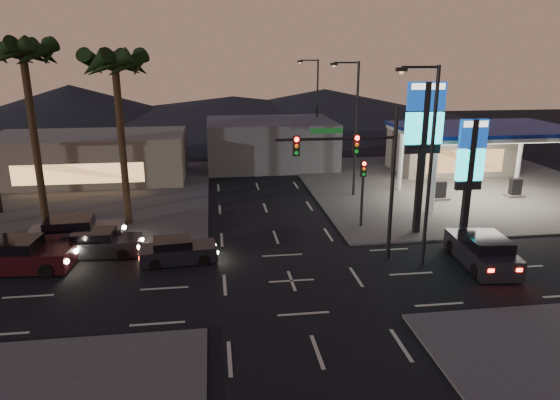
{
  "coord_description": "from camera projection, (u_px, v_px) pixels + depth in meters",
  "views": [
    {
      "loc": [
        -3.5,
        -21.62,
        10.46
      ],
      "look_at": [
        -0.07,
        3.64,
        3.0
      ],
      "focal_mm": 32.0,
      "sensor_mm": 36.0,
      "label": 1
    }
  ],
  "objects": [
    {
      "name": "palm_a",
      "position": [
        116.0,
        73.0,
        29.18
      ],
      "size": [
        4.41,
        4.41,
        10.86
      ],
      "color": "black",
      "rests_on": "ground"
    },
    {
      "name": "hill_left",
      "position": [
        71.0,
        105.0,
        76.94
      ],
      "size": [
        40.0,
        40.0,
        6.0
      ],
      "primitive_type": "cone",
      "color": "black",
      "rests_on": "ground"
    },
    {
      "name": "gas_station",
      "position": [
        485.0,
        132.0,
        36.0
      ],
      "size": [
        12.2,
        8.2,
        5.47
      ],
      "color": "silver",
      "rests_on": "ground"
    },
    {
      "name": "car_lane_a_mid",
      "position": [
        19.0,
        256.0,
        24.95
      ],
      "size": [
        5.19,
        2.47,
        1.65
      ],
      "color": "black",
      "rests_on": "ground"
    },
    {
      "name": "streetlight_far",
      "position": [
        315.0,
        104.0,
        49.85
      ],
      "size": [
        2.14,
        0.25,
        10.0
      ],
      "color": "black",
      "rests_on": "ground"
    },
    {
      "name": "pylon_sign_short",
      "position": [
        471.0,
        161.0,
        28.35
      ],
      "size": [
        1.6,
        0.35,
        7.0
      ],
      "color": "black",
      "rests_on": "ground"
    },
    {
      "name": "suv_station",
      "position": [
        482.0,
        251.0,
        25.54
      ],
      "size": [
        2.5,
        5.14,
        1.66
      ],
      "color": "black",
      "rests_on": "ground"
    },
    {
      "name": "car_lane_a_front",
      "position": [
        177.0,
        251.0,
        25.98
      ],
      "size": [
        4.12,
        2.01,
        1.3
      ],
      "color": "black",
      "rests_on": "ground"
    },
    {
      "name": "building_far_west",
      "position": [
        89.0,
        158.0,
        42.5
      ],
      "size": [
        16.0,
        8.0,
        4.0
      ],
      "primitive_type": "cube",
      "color": "#726B5B",
      "rests_on": "ground"
    },
    {
      "name": "hill_right",
      "position": [
        324.0,
        104.0,
        82.25
      ],
      "size": [
        50.0,
        50.0,
        5.0
      ],
      "primitive_type": "cone",
      "color": "black",
      "rests_on": "ground"
    },
    {
      "name": "car_lane_b_mid",
      "position": [
        99.0,
        244.0,
        26.87
      ],
      "size": [
        4.4,
        1.98,
        1.41
      ],
      "color": "black",
      "rests_on": "ground"
    },
    {
      "name": "ground",
      "position": [
        292.0,
        281.0,
        23.95
      ],
      "size": [
        140.0,
        140.0,
        0.0
      ],
      "primitive_type": "plane",
      "color": "black",
      "rests_on": "ground"
    },
    {
      "name": "hill_center",
      "position": [
        233.0,
        109.0,
        80.45
      ],
      "size": [
        60.0,
        60.0,
        4.0
      ],
      "primitive_type": "cone",
      "color": "black",
      "rests_on": "ground"
    },
    {
      "name": "building_far_mid",
      "position": [
        270.0,
        143.0,
        48.32
      ],
      "size": [
        12.0,
        9.0,
        4.4
      ],
      "primitive_type": "cube",
      "color": "#4C4C51",
      "rests_on": "ground"
    },
    {
      "name": "corner_lot_ne",
      "position": [
        452.0,
        185.0,
        41.22
      ],
      "size": [
        24.0,
        24.0,
        0.12
      ],
      "primitive_type": "cube",
      "color": "#47443F",
      "rests_on": "ground"
    },
    {
      "name": "pylon_sign_tall",
      "position": [
        424.0,
        128.0,
        28.49
      ],
      "size": [
        2.2,
        0.35,
        9.0
      ],
      "color": "black",
      "rests_on": "ground"
    },
    {
      "name": "streetlight_mid",
      "position": [
        354.0,
        122.0,
        36.54
      ],
      "size": [
        2.14,
        0.25,
        10.0
      ],
      "color": "black",
      "rests_on": "ground"
    },
    {
      "name": "car_lane_b_front",
      "position": [
        76.0,
        233.0,
        28.1
      ],
      "size": [
        5.24,
        2.45,
        1.67
      ],
      "color": "#4E4E50",
      "rests_on": "ground"
    },
    {
      "name": "convenience_store",
      "position": [
        450.0,
        150.0,
        45.69
      ],
      "size": [
        10.0,
        6.0,
        4.0
      ],
      "primitive_type": "cube",
      "color": "#726B5B",
      "rests_on": "ground"
    },
    {
      "name": "pedestal_signal",
      "position": [
        363.0,
        183.0,
        30.48
      ],
      "size": [
        0.32,
        0.39,
        4.3
      ],
      "color": "black",
      "rests_on": "ground"
    },
    {
      "name": "streetlight_near",
      "position": [
        427.0,
        156.0,
        24.18
      ],
      "size": [
        2.14,
        0.25,
        10.0
      ],
      "color": "black",
      "rests_on": "ground"
    },
    {
      "name": "palm_b",
      "position": [
        24.0,
        63.0,
        28.38
      ],
      "size": [
        4.41,
        4.41,
        11.46
      ],
      "color": "black",
      "rests_on": "ground"
    },
    {
      "name": "corner_lot_nw",
      "position": [
        46.0,
        200.0,
        37.08
      ],
      "size": [
        24.0,
        24.0,
        0.12
      ],
      "primitive_type": "cube",
      "color": "#47443F",
      "rests_on": "ground"
    },
    {
      "name": "traffic_signal_mast",
      "position": [
        360.0,
        164.0,
        24.86
      ],
      "size": [
        6.1,
        0.39,
        8.0
      ],
      "color": "black",
      "rests_on": "ground"
    }
  ]
}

